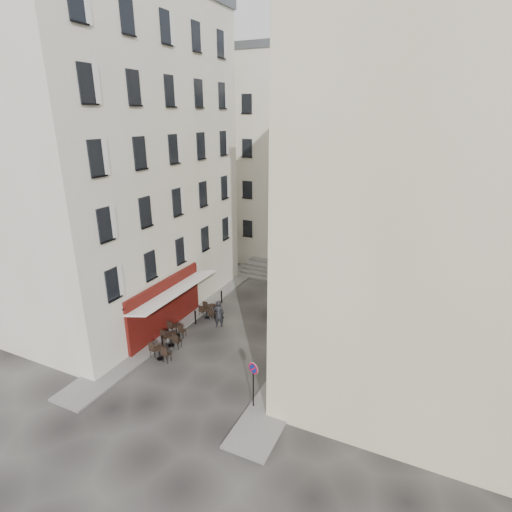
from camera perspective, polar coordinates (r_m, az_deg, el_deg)
The scene contains 18 objects.
ground at distance 23.88m, azimuth -5.27°, elevation -13.86°, with size 90.00×90.00×0.00m, color black.
sidewalk_left at distance 28.89m, azimuth -9.07°, elevation -7.62°, with size 2.00×22.00×0.12m, color slate.
sidewalk_right at distance 24.65m, azimuth 7.68°, elevation -12.64°, with size 2.00×18.00×0.12m, color slate.
building_left at distance 29.10m, azimuth -21.44°, elevation 12.67°, with size 12.20×16.20×20.60m.
building_right at distance 20.95m, azimuth 25.24°, elevation 7.24°, with size 12.20×14.20×18.60m.
building_back at distance 38.04m, azimuth 7.78°, elevation 13.55°, with size 18.20×10.20×18.60m.
cafe_storefront at distance 25.84m, azimuth -12.65°, elevation -6.76°, with size 1.74×7.30×3.50m.
stone_steps at distance 33.89m, azimuth 5.41°, elevation -2.65°, with size 9.00×3.15×0.80m.
bollard_near at distance 24.52m, azimuth -13.25°, elevation -11.93°, with size 0.12×0.12×0.98m.
bollard_mid at distance 26.95m, azimuth -8.67°, elevation -8.57°, with size 0.12×0.12×0.98m.
bollard_far at distance 29.60m, azimuth -4.94°, elevation -5.75°, with size 0.12×0.12×0.98m.
no_parking_sign at distance 19.11m, azimuth -0.40°, elevation -16.86°, with size 0.54×0.21×2.48m.
bistro_table_a at distance 23.76m, azimuth -13.53°, elevation -13.17°, with size 1.36×0.64×0.95m.
bistro_table_b at distance 24.85m, azimuth -12.02°, elevation -11.47°, with size 1.36×0.64×0.96m.
bistro_table_c at distance 25.88m, azimuth -11.25°, elevation -10.18°, with size 1.25×0.59×0.88m.
bistro_table_d at distance 27.60m, azimuth -7.02°, elevation -8.01°, with size 1.19×0.56×0.83m.
bistro_table_e at distance 27.93m, azimuth -6.31°, elevation -7.52°, with size 1.32×0.62×0.93m.
pedestrian at distance 26.26m, azimuth -5.34°, elevation -8.22°, with size 0.68×0.45×1.86m, color black.
Camera 1 is at (10.34, -17.11, 13.05)m, focal length 28.00 mm.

